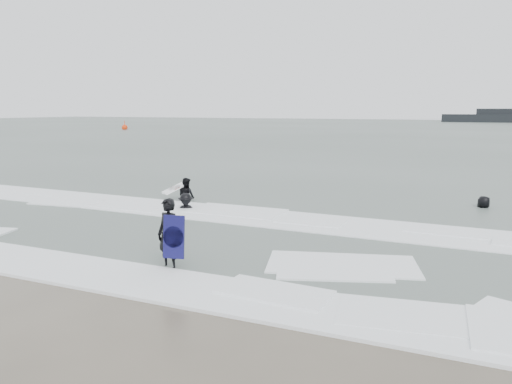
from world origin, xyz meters
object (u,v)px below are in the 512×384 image
at_px(surfer_wading, 187,202).
at_px(surfer_right_far, 483,209).
at_px(surfer_centre, 169,270).
at_px(vessel_horizon, 496,117).
at_px(buoy, 125,127).
at_px(surfer_breaker, 186,211).

relative_size(surfer_wading, surfer_right_far, 0.93).
relative_size(surfer_centre, vessel_horizon, 0.06).
bearing_deg(vessel_horizon, surfer_right_far, -90.76).
bearing_deg(buoy, surfer_centre, -49.93).
height_order(surfer_wading, buoy, buoy).
bearing_deg(surfer_centre, vessel_horizon, 98.45).
xyz_separation_m(surfer_wading, vessel_horizon, (12.34, 128.43, 1.32)).
bearing_deg(vessel_horizon, buoy, -127.50).
distance_m(surfer_breaker, surfer_right_far, 10.91).
distance_m(surfer_centre, surfer_breaker, 6.71).
xyz_separation_m(surfer_wading, surfer_right_far, (10.68, 3.38, 0.00)).
bearing_deg(surfer_breaker, surfer_right_far, -2.17).
bearing_deg(surfer_centre, surfer_breaker, 131.35).
height_order(surfer_right_far, vessel_horizon, vessel_horizon).
height_order(surfer_centre, surfer_right_far, surfer_centre).
relative_size(surfer_wading, vessel_horizon, 0.06).
xyz_separation_m(surfer_wading, buoy, (-46.01, 52.39, 0.42)).
relative_size(surfer_centre, surfer_breaker, 1.13).
bearing_deg(vessel_horizon, surfer_wading, -95.49).
bearing_deg(surfer_breaker, buoy, 102.57).
bearing_deg(surfer_wading, buoy, -27.56).
bearing_deg(surfer_wading, surfer_centre, 141.07).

